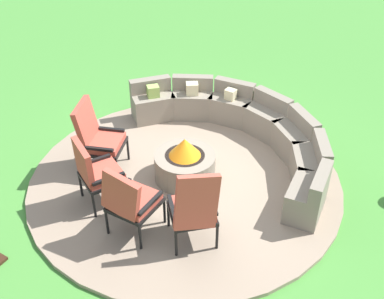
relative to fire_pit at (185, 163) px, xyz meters
name	(u,v)px	position (x,y,z in m)	size (l,w,h in m)	color
ground_plane	(185,180)	(0.00, 0.00, -0.33)	(24.00, 24.00, 0.00)	#478C38
patio_circle	(185,179)	(0.00, 0.00, -0.30)	(4.62, 4.62, 0.06)	gray
fire_pit	(185,163)	(0.00, 0.00, 0.00)	(0.90, 0.90, 0.69)	gray
curved_stone_bench	(245,129)	(0.36, 1.26, 0.03)	(3.83, 2.23, 0.71)	gray
lounge_chair_front_left	(97,136)	(-1.23, -0.46, 0.30)	(0.76, 0.76, 1.12)	black
lounge_chair_front_right	(96,171)	(-0.73, -1.08, 0.28)	(0.72, 0.73, 1.04)	black
lounge_chair_back_left	(130,200)	(0.02, -1.31, 0.28)	(0.60, 0.59, 1.06)	black
lounge_chair_back_right	(194,208)	(0.79, -1.05, 0.32)	(0.78, 0.82, 1.17)	black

